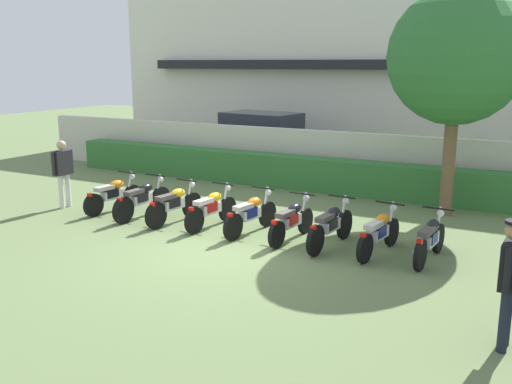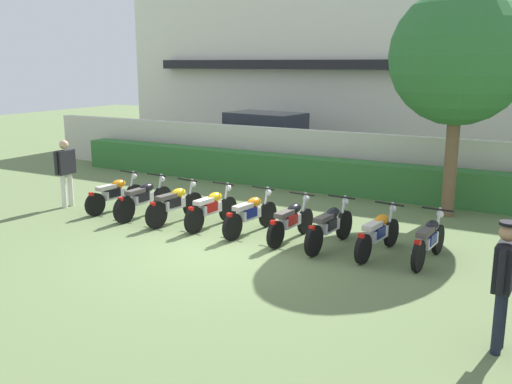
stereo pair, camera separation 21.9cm
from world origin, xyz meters
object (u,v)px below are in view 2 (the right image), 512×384
Objects in this scene: motorcycle_in_row_8 at (429,240)px; officer_0 at (504,275)px; parked_car at (269,139)px; motorcycle_in_row_3 at (211,208)px; motorcycle_in_row_0 at (115,194)px; motorcycle_in_row_4 at (250,214)px; tree_near_inspector at (459,57)px; motorcycle_in_row_6 at (330,226)px; motorcycle_in_row_7 at (378,233)px; motorcycle_in_row_2 at (175,204)px; motorcycle_in_row_5 at (291,220)px; inspector_person at (66,167)px; motorcycle_in_row_1 at (143,198)px.

officer_0 is at bearing -148.03° from motorcycle_in_row_8.
parked_car is 2.60× the size of motorcycle_in_row_3.
motorcycle_in_row_0 is 7.79m from motorcycle_in_row_8.
motorcycle_in_row_8 is at bearing -82.75° from motorcycle_in_row_4.
tree_near_inspector is 2.93× the size of motorcycle_in_row_0.
motorcycle_in_row_3 is 2.89m from motorcycle_in_row_6.
motorcycle_in_row_7 is 3.92m from officer_0.
motorcycle_in_row_2 is 1.02× the size of motorcycle_in_row_8.
motorcycle_in_row_5 is (1.00, -0.05, -0.01)m from motorcycle_in_row_4.
motorcycle_in_row_7 is (0.99, 0.02, -0.01)m from motorcycle_in_row_6.
motorcycle_in_row_4 is 1.04× the size of motorcycle_in_row_5.
parked_car is at bearing 149.24° from tree_near_inspector.
motorcycle_in_row_7 is (2.87, -0.05, -0.00)m from motorcycle_in_row_4.
motorcycle_in_row_5 is at bearing 97.25° from motorcycle_in_row_7.
motorcycle_in_row_8 is (1.95, 0.06, -0.01)m from motorcycle_in_row_6.
parked_car is at bearing 35.27° from motorcycle_in_row_5.
motorcycle_in_row_7 is at bearing -85.36° from motorcycle_in_row_5.
tree_near_inspector is at bearing 23.64° from inspector_person.
parked_car is at bearing 24.37° from motorcycle_in_row_3.
tree_near_inspector reaches higher than motorcycle_in_row_4.
motorcycle_in_row_1 is 2.94m from motorcycle_in_row_4.
motorcycle_in_row_3 reaches higher than motorcycle_in_row_8.
parked_car reaches higher than motorcycle_in_row_3.
motorcycle_in_row_3 is 1.01× the size of motorcycle_in_row_5.
motorcycle_in_row_5 is at bearing 1.65° from inspector_person.
inspector_person reaches higher than motorcycle_in_row_0.
tree_near_inspector is 9.99m from inspector_person.
motorcycle_in_row_7 is at bearing 96.69° from motorcycle_in_row_8.
motorcycle_in_row_2 is 1.05× the size of officer_0.
motorcycle_in_row_3 is 1.02m from motorcycle_in_row_4.
motorcycle_in_row_8 is 9.18m from inspector_person.
motorcycle_in_row_3 is 4.84m from motorcycle_in_row_8.
motorcycle_in_row_6 is 1.95m from motorcycle_in_row_8.
motorcycle_in_row_4 is at bearing -79.23° from motorcycle_in_row_2.
tree_near_inspector is 6.67m from motorcycle_in_row_3.
tree_near_inspector is at bearing -56.83° from motorcycle_in_row_1.
motorcycle_in_row_1 is 4.81m from motorcycle_in_row_6.
motorcycle_in_row_7 reaches higher than motorcycle_in_row_0.
motorcycle_in_row_4 is 1.00× the size of motorcycle_in_row_7.
motorcycle_in_row_8 is at bearing -84.59° from motorcycle_in_row_5.
motorcycle_in_row_2 is 3.42m from inspector_person.
motorcycle_in_row_4 is (3.72, -7.91, -0.49)m from parked_car.
motorcycle_in_row_0 is 1.02× the size of motorcycle_in_row_3.
motorcycle_in_row_5 is (4.96, -0.10, -0.00)m from motorcycle_in_row_0.
parked_car reaches higher than motorcycle_in_row_7.
motorcycle_in_row_6 is at bearing -47.46° from parked_car.
motorcycle_in_row_4 is 1.00m from motorcycle_in_row_5.
inspector_person is at bearing -156.36° from tree_near_inspector.
motorcycle_in_row_0 is 1.06× the size of inspector_person.
motorcycle_in_row_1 reaches higher than motorcycle_in_row_3.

